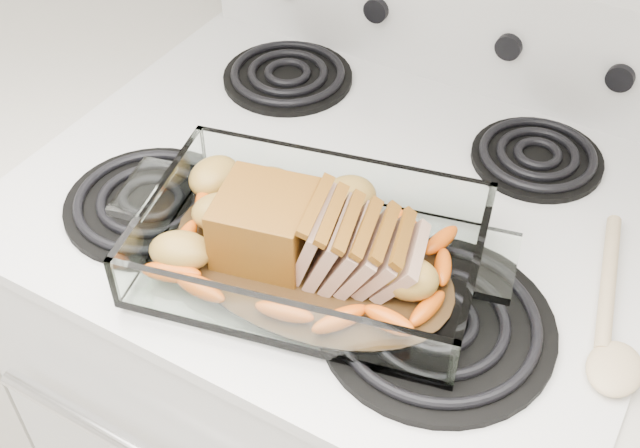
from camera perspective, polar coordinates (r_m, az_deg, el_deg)
The scene contains 6 objects.
electric_range at distance 1.36m, azimuth 1.66°, elevation -11.71°, with size 0.78×0.70×1.12m.
counter_left at distance 1.67m, azimuth -18.88°, elevation -1.99°, with size 0.58×0.68×0.93m.
baking_dish at distance 0.88m, azimuth -0.65°, elevation -2.14°, with size 0.36×0.24×0.07m.
pork_roast at distance 0.87m, azimuth -1.44°, elevation -0.56°, with size 0.23×0.10×0.08m.
roast_vegetables at distance 0.90m, azimuth 0.36°, elevation -0.05°, with size 0.38×0.21×0.05m.
wooden_spoon at distance 0.89m, azimuth 20.04°, elevation -6.98°, with size 0.09×0.25×0.02m.
Camera 1 is at (0.35, 0.97, 1.60)m, focal length 45.00 mm.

